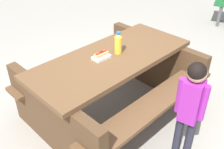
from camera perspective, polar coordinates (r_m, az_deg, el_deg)
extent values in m
plane|color=gray|center=(3.13, 0.00, -8.07)|extent=(30.00, 30.00, 0.00)
cube|color=brown|center=(2.71, 0.00, 3.54)|extent=(1.95, 1.32, 0.05)
cube|color=brown|center=(2.58, 8.85, -6.58)|extent=(1.79, 0.87, 0.04)
cube|color=brown|center=(3.23, -7.03, 2.42)|extent=(1.79, 0.87, 0.04)
cube|color=#4D3520|center=(2.55, -12.71, -10.08)|extent=(0.57, 1.35, 0.70)
cube|color=#4D3520|center=(3.42, 9.30, 2.56)|extent=(0.57, 1.35, 0.70)
cylinder|color=yellow|center=(2.73, 1.37, 6.45)|extent=(0.08, 0.08, 0.18)
cone|color=yellow|center=(2.68, 1.41, 8.59)|extent=(0.07, 0.07, 0.04)
cylinder|color=blue|center=(2.67, 1.41, 9.15)|extent=(0.04, 0.04, 0.02)
cube|color=white|center=(2.66, -2.35, 3.82)|extent=(0.21, 0.16, 0.03)
cube|color=#D8B272|center=(2.64, -2.37, 4.45)|extent=(0.16, 0.10, 0.04)
cylinder|color=maroon|center=(2.63, -2.38, 4.79)|extent=(0.14, 0.07, 0.03)
ellipsoid|color=maroon|center=(2.63, -2.38, 5.02)|extent=(0.07, 0.04, 0.01)
cylinder|color=#262633|center=(2.60, 14.24, -12.85)|extent=(0.07, 0.07, 0.48)
cylinder|color=#262633|center=(2.58, 16.50, -13.62)|extent=(0.07, 0.07, 0.48)
cube|color=purple|center=(2.30, 16.96, -5.57)|extent=(0.21, 0.21, 0.40)
cylinder|color=purple|center=(2.31, 14.67, -4.41)|extent=(0.06, 0.06, 0.34)
cylinder|color=purple|center=(2.28, 19.44, -5.94)|extent=(0.06, 0.06, 0.34)
sphere|color=tan|center=(2.14, 18.15, 0.34)|extent=(0.16, 0.16, 0.16)
sphere|color=black|center=(2.12, 18.15, 0.64)|extent=(0.15, 0.15, 0.15)
cube|color=#4C4C51|center=(5.88, 22.60, 12.15)|extent=(0.31, 0.28, 0.41)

